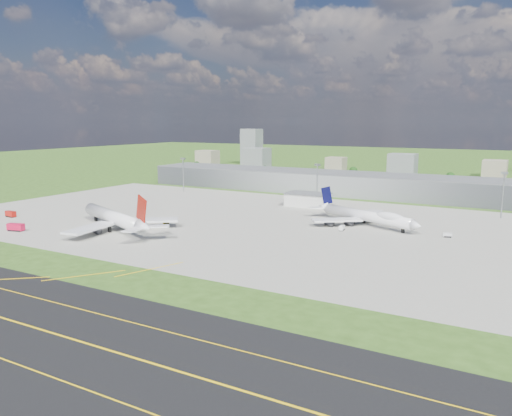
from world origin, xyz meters
The scene contains 24 objects.
ground centered at (0.00, 150.00, 0.00)m, with size 1400.00×1400.00×0.00m, color #304D18.
apron centered at (10.00, 40.00, 0.04)m, with size 360.00×190.00×0.08m, color gray.
terminal centered at (0.00, 165.00, 7.50)m, with size 300.00×42.00×15.00m, color gray.
ops_building centered at (10.00, 100.00, 4.00)m, with size 26.00×16.00×8.00m, color silver.
mast_west centered at (-100.00, 115.00, 17.71)m, with size 3.50×2.00×25.90m.
mast_center centered at (10.00, 115.00, 17.71)m, with size 3.50×2.00×25.90m.
mast_east centered at (120.00, 115.00, 17.71)m, with size 3.50×2.00×25.90m.
airliner_red_twin centered at (-45.10, -11.32, 5.59)m, with size 72.81×55.01×20.98m.
airliner_blue_quad centered at (60.56, 59.66, 4.92)m, with size 64.11×48.69×17.69m.
fire_truck centered at (-85.67, -37.85, 1.84)m, with size 8.87×5.12×3.69m.
crash_tender centered at (-121.10, -16.01, 1.69)m, with size 6.64×3.22×3.39m.
tug_yellow centered at (-32.05, 11.29, 0.88)m, with size 3.72×3.66×1.68m.
van_white_near centered at (53.52, 41.84, 1.18)m, with size 2.39×4.65×2.33m.
van_white_far centered at (101.38, 51.57, 1.08)m, with size 4.34×2.88×2.12m.
bldg_far_w centered at (-220.00, 320.00, 9.00)m, with size 24.00×20.00×18.00m, color gray.
bldg_w centered at (-140.00, 300.00, 12.00)m, with size 28.00×22.00×24.00m, color slate.
bldg_cw centered at (-60.00, 340.00, 7.00)m, with size 20.00×18.00×14.00m, color gray.
bldg_c centered at (20.00, 310.00, 11.00)m, with size 26.00×20.00×22.00m, color slate.
bldg_ce centered at (100.00, 350.00, 8.00)m, with size 22.00×24.00×16.00m, color gray.
bldg_tall_w centered at (-180.00, 360.00, 22.00)m, with size 22.00×20.00×44.00m, color slate.
tree_far_w centered at (-200.00, 270.00, 5.18)m, with size 7.20×7.20×8.80m.
tree_w centered at (-110.00, 265.00, 4.86)m, with size 6.75×6.75×8.25m.
tree_c centered at (-20.00, 280.00, 5.84)m, with size 8.10×8.10×9.90m.
tree_e centered at (70.00, 275.00, 5.51)m, with size 7.65×7.65×9.35m.
Camera 1 is at (134.27, -188.79, 53.13)m, focal length 35.00 mm.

